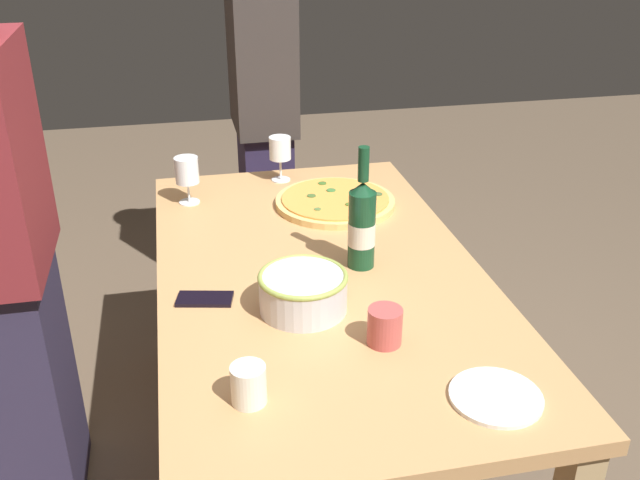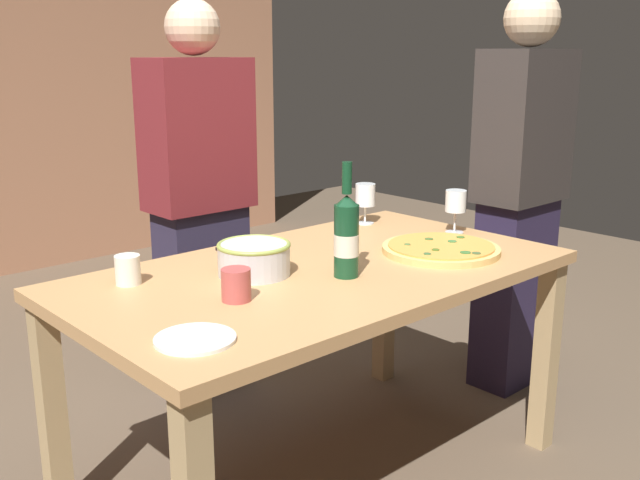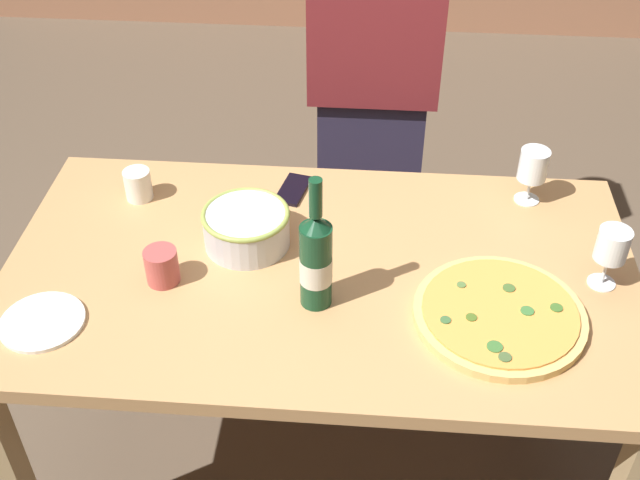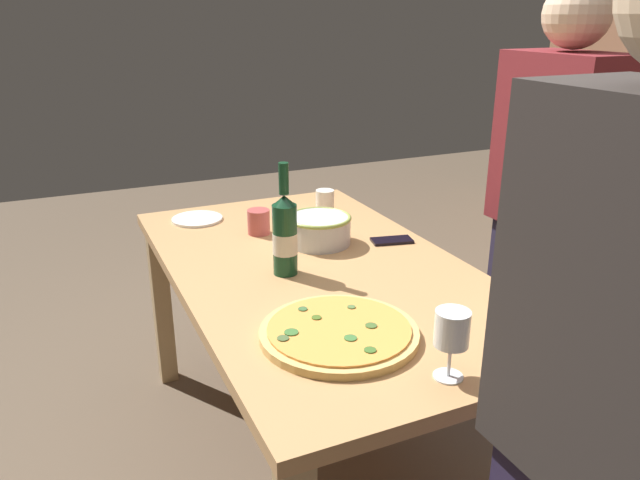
{
  "view_description": "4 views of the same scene",
  "coord_description": "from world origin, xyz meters",
  "px_view_note": "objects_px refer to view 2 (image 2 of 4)",
  "views": [
    {
      "loc": [
        -1.72,
        0.36,
        1.72
      ],
      "look_at": [
        0.0,
        0.0,
        0.84
      ],
      "focal_mm": 39.93,
      "sensor_mm": 36.0,
      "label": 1
    },
    {
      "loc": [
        -1.5,
        -1.64,
        1.42
      ],
      "look_at": [
        0.0,
        0.0,
        0.84
      ],
      "focal_mm": 40.85,
      "sensor_mm": 36.0,
      "label": 2
    },
    {
      "loc": [
        0.12,
        -1.49,
        2.06
      ],
      "look_at": [
        0.0,
        0.0,
        0.84
      ],
      "focal_mm": 44.15,
      "sensor_mm": 36.0,
      "label": 3
    },
    {
      "loc": [
        1.66,
        -0.75,
        1.52
      ],
      "look_at": [
        0.0,
        0.0,
        0.84
      ],
      "focal_mm": 34.53,
      "sensor_mm": 36.0,
      "label": 4
    }
  ],
  "objects_px": {
    "wine_glass_near_pizza": "(365,196)",
    "cup_amber": "(236,285)",
    "person_guest_left": "(520,194)",
    "pizza": "(441,249)",
    "wine_glass_by_bottle": "(456,203)",
    "cell_phone": "(233,252)",
    "wine_bottle": "(346,235)",
    "side_plate": "(195,339)",
    "person_host": "(200,203)",
    "cup_ceramic": "(128,270)",
    "serving_bowl": "(254,257)",
    "dining_table": "(320,296)"
  },
  "relations": [
    {
      "from": "wine_glass_near_pizza",
      "to": "cup_amber",
      "type": "xyz_separation_m",
      "value": [
        -0.94,
        -0.41,
        -0.07
      ]
    },
    {
      "from": "cup_amber",
      "to": "person_guest_left",
      "type": "height_order",
      "value": "person_guest_left"
    },
    {
      "from": "pizza",
      "to": "wine_glass_by_bottle",
      "type": "xyz_separation_m",
      "value": [
        0.26,
        0.14,
        0.1
      ]
    },
    {
      "from": "cup_amber",
      "to": "cell_phone",
      "type": "xyz_separation_m",
      "value": [
        0.28,
        0.4,
        -0.04
      ]
    },
    {
      "from": "pizza",
      "to": "wine_bottle",
      "type": "xyz_separation_m",
      "value": [
        -0.43,
        0.03,
        0.12
      ]
    },
    {
      "from": "wine_bottle",
      "to": "side_plate",
      "type": "height_order",
      "value": "wine_bottle"
    },
    {
      "from": "wine_glass_near_pizza",
      "to": "side_plate",
      "type": "height_order",
      "value": "wine_glass_near_pizza"
    },
    {
      "from": "pizza",
      "to": "person_host",
      "type": "relative_size",
      "value": 0.25
    },
    {
      "from": "pizza",
      "to": "cup_ceramic",
      "type": "relative_size",
      "value": 4.6
    },
    {
      "from": "wine_bottle",
      "to": "cup_ceramic",
      "type": "bearing_deg",
      "value": 144.17
    },
    {
      "from": "person_guest_left",
      "to": "cup_ceramic",
      "type": "bearing_deg",
      "value": -8.99
    },
    {
      "from": "cell_phone",
      "to": "cup_amber",
      "type": "bearing_deg",
      "value": -112.27
    },
    {
      "from": "pizza",
      "to": "person_guest_left",
      "type": "relative_size",
      "value": 0.24
    },
    {
      "from": "wine_bottle",
      "to": "pizza",
      "type": "bearing_deg",
      "value": -3.37
    },
    {
      "from": "serving_bowl",
      "to": "pizza",
      "type": "bearing_deg",
      "value": -20.03
    },
    {
      "from": "serving_bowl",
      "to": "person_host",
      "type": "relative_size",
      "value": 0.14
    },
    {
      "from": "serving_bowl",
      "to": "cup_amber",
      "type": "relative_size",
      "value": 2.51
    },
    {
      "from": "pizza",
      "to": "side_plate",
      "type": "distance_m",
      "value": 1.07
    },
    {
      "from": "wine_glass_by_bottle",
      "to": "person_guest_left",
      "type": "height_order",
      "value": "person_guest_left"
    },
    {
      "from": "person_host",
      "to": "person_guest_left",
      "type": "bearing_deg",
      "value": 57.76
    },
    {
      "from": "person_guest_left",
      "to": "pizza",
      "type": "bearing_deg",
      "value": 11.6
    },
    {
      "from": "wine_bottle",
      "to": "wine_glass_near_pizza",
      "type": "distance_m",
      "value": 0.72
    },
    {
      "from": "wine_bottle",
      "to": "cell_phone",
      "type": "relative_size",
      "value": 2.45
    },
    {
      "from": "pizza",
      "to": "wine_glass_by_bottle",
      "type": "bearing_deg",
      "value": 28.25
    },
    {
      "from": "serving_bowl",
      "to": "cup_ceramic",
      "type": "distance_m",
      "value": 0.38
    },
    {
      "from": "pizza",
      "to": "person_host",
      "type": "distance_m",
      "value": 1.04
    },
    {
      "from": "pizza",
      "to": "cup_ceramic",
      "type": "height_order",
      "value": "cup_ceramic"
    },
    {
      "from": "wine_glass_by_bottle",
      "to": "serving_bowl",
      "type": "bearing_deg",
      "value": 174.4
    },
    {
      "from": "pizza",
      "to": "side_plate",
      "type": "height_order",
      "value": "pizza"
    },
    {
      "from": "wine_bottle",
      "to": "cell_phone",
      "type": "height_order",
      "value": "wine_bottle"
    },
    {
      "from": "wine_bottle",
      "to": "person_guest_left",
      "type": "height_order",
      "value": "person_guest_left"
    },
    {
      "from": "serving_bowl",
      "to": "wine_bottle",
      "type": "xyz_separation_m",
      "value": [
        0.2,
        -0.2,
        0.08
      ]
    },
    {
      "from": "cup_amber",
      "to": "person_guest_left",
      "type": "xyz_separation_m",
      "value": [
        1.52,
        0.07,
        0.05
      ]
    },
    {
      "from": "cup_amber",
      "to": "cup_ceramic",
      "type": "distance_m",
      "value": 0.37
    },
    {
      "from": "serving_bowl",
      "to": "person_host",
      "type": "height_order",
      "value": "person_host"
    },
    {
      "from": "wine_bottle",
      "to": "cup_ceramic",
      "type": "relative_size",
      "value": 4.03
    },
    {
      "from": "cup_ceramic",
      "to": "person_guest_left",
      "type": "bearing_deg",
      "value": -8.99
    },
    {
      "from": "cup_ceramic",
      "to": "cell_phone",
      "type": "relative_size",
      "value": 0.61
    },
    {
      "from": "serving_bowl",
      "to": "wine_bottle",
      "type": "bearing_deg",
      "value": -46.17
    },
    {
      "from": "cell_phone",
      "to": "person_host",
      "type": "relative_size",
      "value": 0.09
    },
    {
      "from": "wine_glass_by_bottle",
      "to": "cup_amber",
      "type": "xyz_separation_m",
      "value": [
        -1.08,
        -0.07,
        -0.07
      ]
    },
    {
      "from": "serving_bowl",
      "to": "dining_table",
      "type": "bearing_deg",
      "value": -23.4
    },
    {
      "from": "cup_ceramic",
      "to": "person_host",
      "type": "distance_m",
      "value": 0.86
    },
    {
      "from": "wine_glass_near_pizza",
      "to": "wine_bottle",
      "type": "bearing_deg",
      "value": -140.67
    },
    {
      "from": "pizza",
      "to": "wine_bottle",
      "type": "relative_size",
      "value": 1.14
    },
    {
      "from": "cup_ceramic",
      "to": "serving_bowl",
      "type": "bearing_deg",
      "value": -28.1
    },
    {
      "from": "cup_ceramic",
      "to": "pizza",
      "type": "bearing_deg",
      "value": -22.94
    },
    {
      "from": "wine_bottle",
      "to": "person_guest_left",
      "type": "relative_size",
      "value": 0.21
    },
    {
      "from": "pizza",
      "to": "cup_ceramic",
      "type": "bearing_deg",
      "value": 157.06
    },
    {
      "from": "wine_bottle",
      "to": "cup_ceramic",
      "type": "xyz_separation_m",
      "value": [
        -0.53,
        0.38,
        -0.09
      ]
    }
  ]
}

